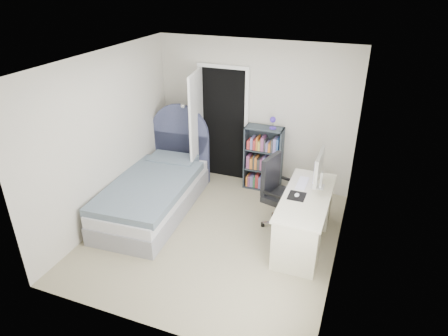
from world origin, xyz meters
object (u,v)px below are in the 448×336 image
(bed, at_px, (156,190))
(floor_lamp, at_px, (184,150))
(bookcase, at_px, (263,161))
(office_chair, at_px, (278,189))
(desk, at_px, (305,217))
(nightstand, at_px, (172,161))

(bed, bearing_deg, floor_lamp, 90.20)
(bookcase, bearing_deg, office_chair, -63.55)
(bookcase, bearing_deg, bed, -138.80)
(bed, bearing_deg, office_chair, 6.40)
(desk, bearing_deg, nightstand, 158.55)
(floor_lamp, xyz_separation_m, desk, (2.38, -1.09, -0.18))
(bookcase, distance_m, office_chair, 1.14)
(bookcase, bearing_deg, floor_lamp, -171.90)
(bed, distance_m, desk, 2.38)
(office_chair, bearing_deg, bookcase, 116.45)
(floor_lamp, bearing_deg, bed, -89.80)
(bookcase, xyz_separation_m, office_chair, (0.51, -1.02, 0.09))
(bed, height_order, office_chair, bed)
(bookcase, bearing_deg, desk, -53.11)
(bed, height_order, bookcase, bed)
(desk, relative_size, office_chair, 1.39)
(floor_lamp, relative_size, office_chair, 1.31)
(bed, relative_size, desk, 1.54)
(nightstand, xyz_separation_m, desk, (2.59, -1.02, 0.06))
(floor_lamp, bearing_deg, nightstand, -162.67)
(bookcase, distance_m, desk, 1.61)
(nightstand, distance_m, floor_lamp, 0.33)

